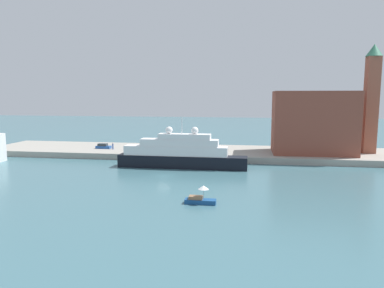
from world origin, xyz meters
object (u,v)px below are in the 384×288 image
bell_tower (371,96)px  mooring_bollard (169,153)px  small_motorboat (200,198)px  person_figure (113,146)px  large_yacht (180,154)px  parked_car (103,146)px  harbor_building (313,122)px

bell_tower → mooring_bollard: bearing=-168.3°
small_motorboat → bell_tower: (37.15, 44.87, 15.10)m
person_figure → mooring_bollard: bearing=-19.2°
small_motorboat → bell_tower: 60.18m
bell_tower → mooring_bollard: 52.80m
large_yacht → mooring_bollard: 9.88m
large_yacht → mooring_bollard: (-4.60, 8.65, -1.22)m
large_yacht → bell_tower: bearing=22.7°
parked_car → small_motorboat: bearing=-51.7°
parked_car → mooring_bollard: size_ratio=5.04×
small_motorboat → parked_car: bearing=128.3°
harbor_building → parked_car: bearing=-179.1°
large_yacht → parked_car: size_ratio=7.08×
large_yacht → harbor_building: bearing=27.9°
bell_tower → person_figure: bearing=-176.2°
small_motorboat → harbor_building: bearing=61.5°
mooring_bollard → large_yacht: bearing=-62.0°
large_yacht → harbor_building: 35.70m
bell_tower → person_figure: 68.27m
parked_car → bell_tower: bearing=2.8°
parked_car → mooring_bollard: parked_car is taller
small_motorboat → harbor_building: (22.99, 42.33, 8.50)m
large_yacht → bell_tower: (45.24, 18.97, 12.81)m
small_motorboat → person_figure: 50.12m
large_yacht → small_motorboat: 27.23m
harbor_building → person_figure: size_ratio=11.18×
small_motorboat → parked_car: size_ratio=1.14×
harbor_building → mooring_bollard: harbor_building is taller
parked_car → large_yacht: bearing=-32.2°
person_figure → bell_tower: bearing=3.8°
harbor_building → mooring_bollard: (-35.68, -7.78, -7.43)m
large_yacht → small_motorboat: (8.09, -25.90, -2.30)m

